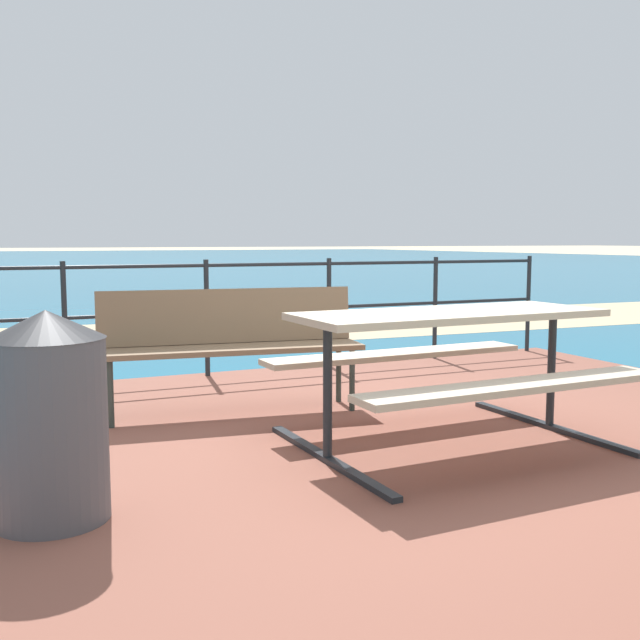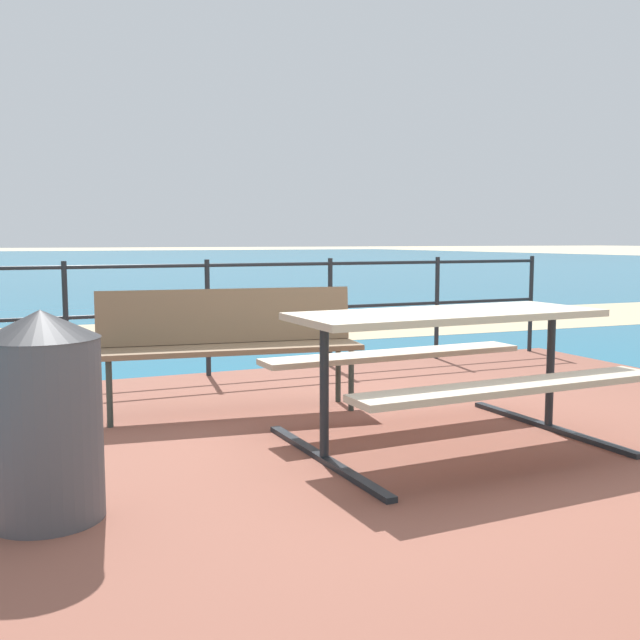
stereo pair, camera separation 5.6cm
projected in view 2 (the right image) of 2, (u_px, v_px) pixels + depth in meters
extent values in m
plane|color=beige|center=(409.00, 446.00, 4.48)|extent=(240.00, 240.00, 0.00)
cube|color=brown|center=(409.00, 441.00, 4.47)|extent=(6.40, 5.20, 0.06)
cube|color=#196B8E|center=(42.00, 262.00, 40.88)|extent=(90.00, 90.00, 0.01)
cube|color=tan|center=(185.00, 333.00, 9.82)|extent=(54.07, 4.95, 0.01)
cube|color=#BCAD93|center=(448.00, 315.00, 4.21)|extent=(1.84, 0.74, 0.04)
cube|color=#BCAD93|center=(513.00, 387.00, 3.73)|extent=(1.83, 0.32, 0.04)
cube|color=#BCAD93|center=(394.00, 355.00, 4.77)|extent=(1.83, 0.32, 0.04)
cylinder|color=#1E2328|center=(324.00, 392.00, 3.92)|extent=(0.05, 0.05, 0.77)
cube|color=#1E2328|center=(324.00, 459.00, 3.96)|extent=(0.11, 1.42, 0.03)
cylinder|color=#1E2328|center=(550.00, 370.00, 4.59)|extent=(0.05, 0.05, 0.77)
cube|color=#1E2328|center=(548.00, 427.00, 4.63)|extent=(0.11, 1.42, 0.03)
cube|color=#7A6047|center=(232.00, 349.00, 5.01)|extent=(1.82, 0.63, 0.04)
cube|color=#7A6047|center=(227.00, 316.00, 5.16)|extent=(1.78, 0.30, 0.38)
cylinder|color=#2D3833|center=(109.00, 392.00, 4.66)|extent=(0.04, 0.04, 0.45)
cylinder|color=#2D3833|center=(109.00, 384.00, 4.95)|extent=(0.04, 0.04, 0.45)
cylinder|color=#2D3833|center=(351.00, 379.00, 5.11)|extent=(0.04, 0.04, 0.45)
cylinder|color=#2D3833|center=(338.00, 372.00, 5.40)|extent=(0.04, 0.04, 0.45)
cylinder|color=#1E2328|center=(66.00, 324.00, 5.94)|extent=(0.04, 0.04, 1.02)
cylinder|color=#1E2328|center=(208.00, 318.00, 6.42)|extent=(0.04, 0.04, 1.02)
cylinder|color=#1E2328|center=(330.00, 313.00, 6.89)|extent=(0.04, 0.04, 1.02)
cylinder|color=#1E2328|center=(437.00, 308.00, 7.36)|extent=(0.04, 0.04, 1.02)
cylinder|color=#1E2328|center=(531.00, 304.00, 7.83)|extent=(0.04, 0.04, 1.02)
cylinder|color=#1E2328|center=(271.00, 264.00, 6.60)|extent=(5.90, 0.03, 0.03)
cylinder|color=#1E2328|center=(271.00, 310.00, 6.65)|extent=(5.90, 0.03, 0.03)
cylinder|color=#4C4C51|center=(45.00, 429.00, 3.11)|extent=(0.48, 0.48, 0.78)
cone|color=#262628|center=(40.00, 324.00, 3.06)|extent=(0.49, 0.49, 0.12)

